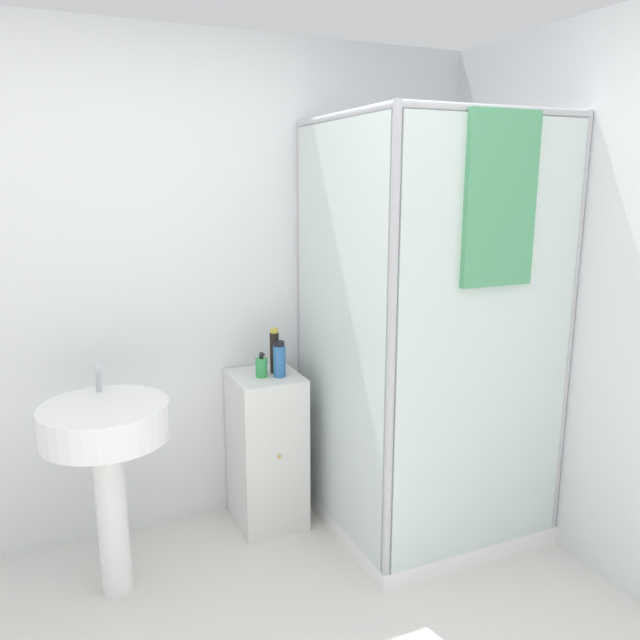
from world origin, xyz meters
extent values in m
cube|color=silver|center=(0.00, 1.70, 1.25)|extent=(6.40, 0.06, 2.50)
cube|color=white|center=(1.17, 1.17, 0.04)|extent=(1.00, 1.00, 0.09)
cylinder|color=#B2B2B7|center=(1.65, 1.65, 1.05)|extent=(0.04, 0.04, 2.09)
cylinder|color=#B2B2B7|center=(0.69, 1.65, 1.05)|extent=(0.04, 0.04, 2.09)
cylinder|color=#B2B2B7|center=(1.65, 0.69, 1.05)|extent=(0.04, 0.04, 2.09)
cylinder|color=#B2B2B7|center=(0.69, 0.69, 1.05)|extent=(0.04, 0.04, 2.09)
cylinder|color=#B2B2B7|center=(1.17, 0.69, 2.07)|extent=(0.96, 0.04, 0.04)
cylinder|color=#B2B2B7|center=(1.17, 1.65, 2.07)|extent=(0.96, 0.04, 0.04)
cylinder|color=#B2B2B7|center=(0.69, 1.17, 2.07)|extent=(0.04, 0.96, 0.04)
cylinder|color=#B2B2B7|center=(1.65, 1.17, 2.07)|extent=(0.04, 0.96, 0.04)
cube|color=silver|center=(1.17, 0.68, 1.07)|extent=(0.93, 0.01, 1.96)
cube|color=silver|center=(0.68, 1.17, 1.07)|extent=(0.01, 0.93, 1.96)
cylinder|color=#B7BABF|center=(1.42, 1.59, 0.87)|extent=(0.02, 0.02, 1.57)
cylinder|color=#B7BABF|center=(1.42, 1.54, 1.68)|extent=(0.07, 0.07, 0.04)
cube|color=#4C9966|center=(1.17, 0.66, 1.71)|extent=(0.35, 0.03, 0.72)
cube|color=silver|center=(0.41, 1.48, 0.41)|extent=(0.34, 0.38, 0.82)
sphere|color=gold|center=(0.41, 1.28, 0.45)|extent=(0.02, 0.02, 0.02)
cylinder|color=white|center=(-0.40, 1.19, 0.36)|extent=(0.13, 0.13, 0.73)
cylinder|color=white|center=(-0.40, 1.19, 0.80)|extent=(0.53, 0.53, 0.15)
cylinder|color=#B7BABF|center=(-0.40, 1.38, 0.94)|extent=(0.02, 0.02, 0.13)
cube|color=#B7BABF|center=(-0.40, 1.34, 1.00)|extent=(0.02, 0.07, 0.02)
cylinder|color=green|center=(0.39, 1.45, 0.87)|extent=(0.06, 0.06, 0.10)
cylinder|color=black|center=(0.39, 1.45, 0.93)|extent=(0.02, 0.02, 0.02)
cube|color=black|center=(0.39, 1.44, 0.94)|extent=(0.02, 0.03, 0.01)
cylinder|color=black|center=(0.47, 1.49, 0.93)|extent=(0.05, 0.05, 0.21)
cylinder|color=gold|center=(0.47, 1.49, 1.04)|extent=(0.04, 0.04, 0.02)
cylinder|color=#2D66A3|center=(0.47, 1.42, 0.90)|extent=(0.06, 0.06, 0.16)
cylinder|color=black|center=(0.47, 1.42, 0.99)|extent=(0.05, 0.05, 0.02)
camera|label=1|loc=(-0.57, -1.43, 1.79)|focal=35.00mm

